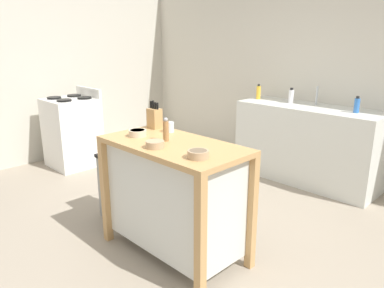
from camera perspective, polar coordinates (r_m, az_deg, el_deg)
The scene contains 17 objects.
ground_plane at distance 3.25m, azimuth -1.86°, elevation -14.77°, with size 6.99×6.99×0.00m, color gray.
wall_back at distance 4.76m, azimuth 19.85°, elevation 10.75°, with size 5.99×0.10×2.60m, color beige.
wall_left at distance 5.77m, azimuth -16.26°, elevation 11.84°, with size 0.10×2.99×2.60m, color beige.
kitchen_island at distance 2.87m, azimuth -2.86°, elevation -7.67°, with size 1.15×0.60×0.92m.
knife_block at distance 3.17m, azimuth -5.85°, elevation 4.07°, with size 0.11×0.09×0.24m.
bowl_ceramic_small at distance 2.37m, azimuth 0.96°, elevation -1.57°, with size 0.14×0.14×0.05m.
bowl_ceramic_wide at distance 2.61m, azimuth -5.77°, elevation -0.01°, with size 0.13×0.13×0.05m.
bowl_stoneware_deep at distance 2.93m, azimuth -8.46°, elevation 1.72°, with size 0.14×0.14×0.05m.
drinking_cup at distance 3.03m, azimuth -3.46°, elevation 2.63°, with size 0.07×0.07×0.09m.
pepper_grinder at distance 2.76m, azimuth -4.09°, elevation 2.19°, with size 0.04×0.04×0.18m.
trash_bin at distance 3.57m, azimuth -11.21°, elevation -6.49°, with size 0.36×0.28×0.63m.
sink_counter at distance 4.58m, azimuth 17.40°, elevation 0.02°, with size 1.68×0.60×0.91m.
sink_faucet at distance 4.59m, azimuth 18.82°, elevation 7.14°, with size 0.02×0.02×0.22m.
bottle_hand_soap at distance 4.25m, azimuth 24.25°, elevation 5.52°, with size 0.06×0.06×0.18m.
bottle_spray_cleaner at distance 4.85m, azimuth 10.29°, elevation 7.93°, with size 0.06×0.06×0.19m.
bottle_dish_soap at distance 4.63m, azimuth 15.17°, elevation 7.20°, with size 0.06×0.06×0.18m.
stove at distance 5.16m, azimuth -18.06°, elevation 1.80°, with size 0.60×0.60×1.03m.
Camera 1 is at (2.05, -1.90, 1.67)m, focal length 34.30 mm.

